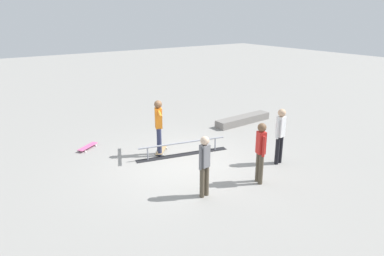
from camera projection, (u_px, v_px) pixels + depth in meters
name	position (u px, v px, depth m)	size (l,w,h in m)	color
ground_plane	(182.00, 164.00, 10.10)	(60.00, 60.00, 0.00)	gray
grind_rail	(183.00, 149.00, 10.68)	(2.88, 0.88, 0.42)	black
skate_ledge	(243.00, 120.00, 13.76)	(2.52, 0.48, 0.28)	gray
skater_main	(159.00, 124.00, 10.44)	(0.61, 1.30, 1.71)	#2D3351
skateboard_main	(161.00, 150.00, 10.92)	(0.69, 0.73, 0.09)	tan
bystander_red_shirt	(261.00, 150.00, 8.72)	(0.24, 0.36, 1.59)	brown
bystander_white_shirt	(280.00, 133.00, 9.86)	(0.37, 0.22, 1.62)	black
bystander_grey_shirt	(205.00, 163.00, 8.07)	(0.34, 0.21, 1.50)	brown
loose_skateboard_pink	(88.00, 147.00, 11.19)	(0.77, 0.61, 0.09)	#E05993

